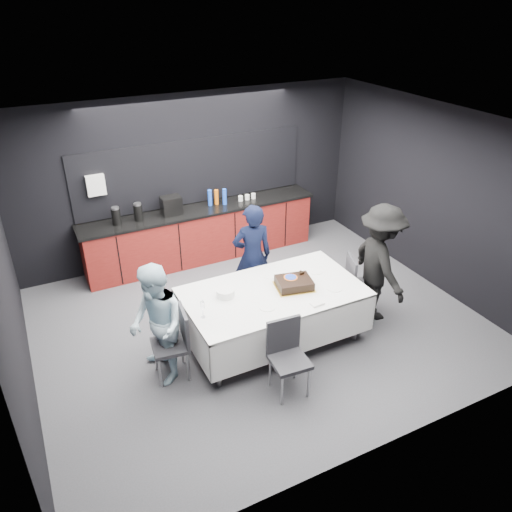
% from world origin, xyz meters
% --- Properties ---
extents(ground, '(6.00, 6.00, 0.00)m').
position_xyz_m(ground, '(0.00, 0.00, 0.00)').
color(ground, '#48494E').
rests_on(ground, ground).
extents(room_shell, '(6.04, 5.04, 2.82)m').
position_xyz_m(room_shell, '(0.00, 0.00, 1.86)').
color(room_shell, white).
rests_on(room_shell, ground).
extents(kitchenette, '(4.10, 0.64, 2.05)m').
position_xyz_m(kitchenette, '(-0.02, 2.22, 0.54)').
color(kitchenette, '#62120F').
rests_on(kitchenette, ground).
extents(party_table, '(2.32, 1.32, 0.78)m').
position_xyz_m(party_table, '(0.00, -0.40, 0.64)').
color(party_table, '#99999E').
rests_on(party_table, ground).
extents(cake_assembly, '(0.56, 0.49, 0.16)m').
position_xyz_m(cake_assembly, '(0.29, -0.44, 0.84)').
color(cake_assembly, gold).
rests_on(cake_assembly, party_table).
extents(plate_stack, '(0.23, 0.23, 0.10)m').
position_xyz_m(plate_stack, '(-0.60, -0.24, 0.83)').
color(plate_stack, white).
rests_on(plate_stack, party_table).
extents(loose_plate_near, '(0.20, 0.20, 0.01)m').
position_xyz_m(loose_plate_near, '(-0.25, -0.70, 0.78)').
color(loose_plate_near, white).
rests_on(loose_plate_near, party_table).
extents(loose_plate_right_a, '(0.19, 0.19, 0.01)m').
position_xyz_m(loose_plate_right_a, '(0.75, -0.23, 0.78)').
color(loose_plate_right_a, white).
rests_on(loose_plate_right_a, party_table).
extents(loose_plate_right_b, '(0.21, 0.21, 0.01)m').
position_xyz_m(loose_plate_right_b, '(0.74, -0.70, 0.78)').
color(loose_plate_right_b, white).
rests_on(loose_plate_right_b, party_table).
extents(loose_plate_far, '(0.22, 0.22, 0.01)m').
position_xyz_m(loose_plate_far, '(0.15, -0.03, 0.78)').
color(loose_plate_far, white).
rests_on(loose_plate_far, party_table).
extents(fork_pile, '(0.17, 0.11, 0.03)m').
position_xyz_m(fork_pile, '(0.34, -0.92, 0.79)').
color(fork_pile, white).
rests_on(fork_pile, party_table).
extents(champagne_flute, '(0.06, 0.06, 0.22)m').
position_xyz_m(champagne_flute, '(-1.02, -0.53, 0.94)').
color(champagne_flute, white).
rests_on(champagne_flute, party_table).
extents(chair_left, '(0.47, 0.47, 0.92)m').
position_xyz_m(chair_left, '(-1.36, -0.48, 0.53)').
color(chair_left, '#29292D').
rests_on(chair_left, ground).
extents(chair_right, '(0.54, 0.54, 0.92)m').
position_xyz_m(chair_right, '(1.38, -0.39, 0.53)').
color(chair_right, '#29292D').
rests_on(chair_right, ground).
extents(chair_near, '(0.45, 0.45, 0.92)m').
position_xyz_m(chair_near, '(-0.29, -1.28, 0.53)').
color(chair_near, '#29292D').
rests_on(chair_near, ground).
extents(person_center, '(0.65, 0.49, 1.61)m').
position_xyz_m(person_center, '(0.15, 0.52, 0.80)').
color(person_center, black).
rests_on(person_center, ground).
extents(person_left, '(0.63, 0.78, 1.54)m').
position_xyz_m(person_left, '(-1.57, -0.43, 0.77)').
color(person_left, silver).
rests_on(person_left, ground).
extents(person_right, '(0.79, 1.19, 1.73)m').
position_xyz_m(person_right, '(1.60, -0.55, 0.86)').
color(person_right, black).
rests_on(person_right, ground).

